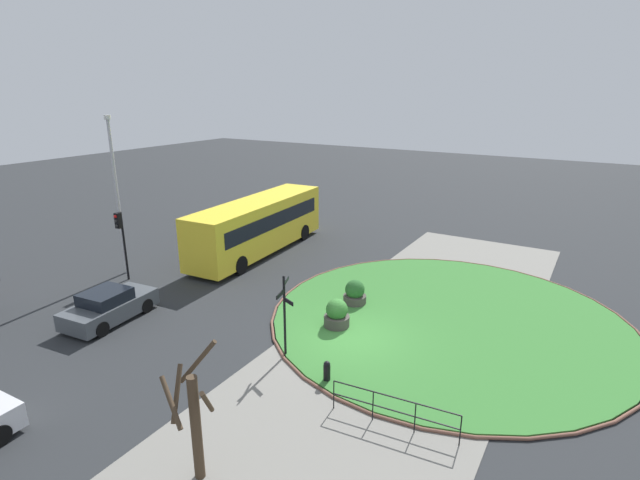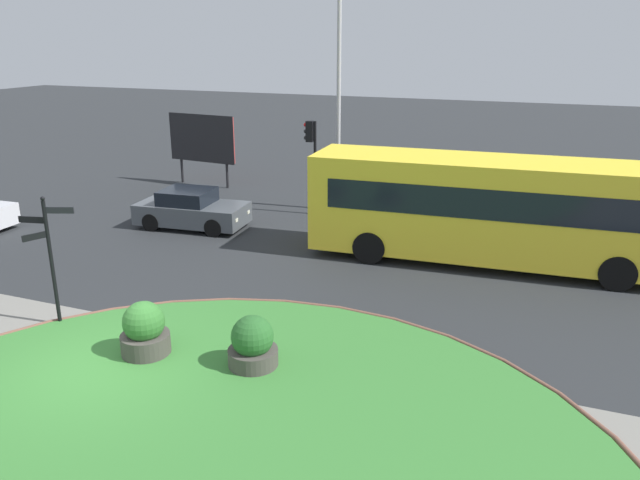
{
  "view_description": "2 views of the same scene",
  "coord_description": "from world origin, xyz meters",
  "px_view_note": "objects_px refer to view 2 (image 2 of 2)",
  "views": [
    {
      "loc": [
        -15.37,
        -7.72,
        9.46
      ],
      "look_at": [
        4.17,
        3.92,
        2.36
      ],
      "focal_mm": 27.24,
      "sensor_mm": 36.0,
      "label": 1
    },
    {
      "loc": [
        8.49,
        -8.93,
        6.67
      ],
      "look_at": [
        3.08,
        4.8,
        1.81
      ],
      "focal_mm": 35.02,
      "sensor_mm": 36.0,
      "label": 2
    }
  ],
  "objects_px": {
    "signpost_directional": "(49,251)",
    "bus_yellow": "(492,209)",
    "car_far_lane": "(191,210)",
    "lamppost_tall": "(339,97)",
    "planter_near_signpost": "(145,333)",
    "billboard_left": "(202,139)",
    "traffic_light_near": "(311,146)",
    "planter_kerbside": "(253,346)"
  },
  "relations": [
    {
      "from": "traffic_light_near",
      "to": "lamppost_tall",
      "type": "relative_size",
      "value": 0.44
    },
    {
      "from": "bus_yellow",
      "to": "car_far_lane",
      "type": "relative_size",
      "value": 2.7
    },
    {
      "from": "traffic_light_near",
      "to": "lamppost_tall",
      "type": "xyz_separation_m",
      "value": [
        0.74,
        0.93,
        1.77
      ]
    },
    {
      "from": "planter_near_signpost",
      "to": "signpost_directional",
      "type": "bearing_deg",
      "value": 169.7
    },
    {
      "from": "lamppost_tall",
      "to": "billboard_left",
      "type": "xyz_separation_m",
      "value": [
        -7.25,
        1.79,
        -2.29
      ]
    },
    {
      "from": "car_far_lane",
      "to": "billboard_left",
      "type": "xyz_separation_m",
      "value": [
        -3.13,
        5.96,
        1.48
      ]
    },
    {
      "from": "car_far_lane",
      "to": "planter_near_signpost",
      "type": "bearing_deg",
      "value": -68.76
    },
    {
      "from": "signpost_directional",
      "to": "lamppost_tall",
      "type": "xyz_separation_m",
      "value": [
        2.7,
        12.27,
        2.53
      ]
    },
    {
      "from": "car_far_lane",
      "to": "planter_kerbside",
      "type": "distance_m",
      "value": 10.66
    },
    {
      "from": "signpost_directional",
      "to": "planter_kerbside",
      "type": "distance_m",
      "value": 5.5
    },
    {
      "from": "lamppost_tall",
      "to": "planter_kerbside",
      "type": "xyz_separation_m",
      "value": [
        2.63,
        -12.42,
        -3.88
      ]
    },
    {
      "from": "bus_yellow",
      "to": "planter_near_signpost",
      "type": "bearing_deg",
      "value": -128.52
    },
    {
      "from": "traffic_light_near",
      "to": "billboard_left",
      "type": "height_order",
      "value": "traffic_light_near"
    },
    {
      "from": "car_far_lane",
      "to": "traffic_light_near",
      "type": "distance_m",
      "value": 5.09
    },
    {
      "from": "signpost_directional",
      "to": "traffic_light_near",
      "type": "distance_m",
      "value": 11.54
    },
    {
      "from": "bus_yellow",
      "to": "planter_near_signpost",
      "type": "relative_size",
      "value": 8.58
    },
    {
      "from": "planter_kerbside",
      "to": "lamppost_tall",
      "type": "bearing_deg",
      "value": 101.97
    },
    {
      "from": "car_far_lane",
      "to": "billboard_left",
      "type": "height_order",
      "value": "billboard_left"
    },
    {
      "from": "bus_yellow",
      "to": "planter_kerbside",
      "type": "xyz_separation_m",
      "value": [
        -3.75,
        -8.38,
        -1.18
      ]
    },
    {
      "from": "signpost_directional",
      "to": "car_far_lane",
      "type": "height_order",
      "value": "signpost_directional"
    },
    {
      "from": "billboard_left",
      "to": "bus_yellow",
      "type": "bearing_deg",
      "value": -17.92
    },
    {
      "from": "signpost_directional",
      "to": "planter_near_signpost",
      "type": "relative_size",
      "value": 2.49
    },
    {
      "from": "car_far_lane",
      "to": "planter_near_signpost",
      "type": "height_order",
      "value": "car_far_lane"
    },
    {
      "from": "car_far_lane",
      "to": "billboard_left",
      "type": "relative_size",
      "value": 1.15
    },
    {
      "from": "planter_near_signpost",
      "to": "planter_kerbside",
      "type": "distance_m",
      "value": 2.44
    },
    {
      "from": "car_far_lane",
      "to": "lamppost_tall",
      "type": "xyz_separation_m",
      "value": [
        4.12,
        4.17,
        3.77
      ]
    },
    {
      "from": "traffic_light_near",
      "to": "planter_near_signpost",
      "type": "xyz_separation_m",
      "value": [
        0.97,
        -11.88,
        -2.07
      ]
    },
    {
      "from": "signpost_directional",
      "to": "traffic_light_near",
      "type": "xyz_separation_m",
      "value": [
        1.96,
        11.35,
        0.77
      ]
    },
    {
      "from": "bus_yellow",
      "to": "billboard_left",
      "type": "height_order",
      "value": "billboard_left"
    },
    {
      "from": "lamppost_tall",
      "to": "planter_near_signpost",
      "type": "distance_m",
      "value": 13.37
    },
    {
      "from": "planter_kerbside",
      "to": "billboard_left",
      "type": "bearing_deg",
      "value": 124.83
    },
    {
      "from": "planter_near_signpost",
      "to": "planter_kerbside",
      "type": "xyz_separation_m",
      "value": [
        2.4,
        0.39,
        -0.04
      ]
    },
    {
      "from": "car_far_lane",
      "to": "traffic_light_near",
      "type": "height_order",
      "value": "traffic_light_near"
    },
    {
      "from": "bus_yellow",
      "to": "lamppost_tall",
      "type": "bearing_deg",
      "value": 144.24
    },
    {
      "from": "billboard_left",
      "to": "planter_near_signpost",
      "type": "xyz_separation_m",
      "value": [
        7.48,
        -14.59,
        -1.55
      ]
    },
    {
      "from": "car_far_lane",
      "to": "lamppost_tall",
      "type": "bearing_deg",
      "value": 39.85
    },
    {
      "from": "bus_yellow",
      "to": "lamppost_tall",
      "type": "distance_m",
      "value": 8.02
    },
    {
      "from": "signpost_directional",
      "to": "planter_kerbside",
      "type": "bearing_deg",
      "value": -1.56
    },
    {
      "from": "billboard_left",
      "to": "planter_kerbside",
      "type": "relative_size",
      "value": 2.94
    },
    {
      "from": "signpost_directional",
      "to": "lamppost_tall",
      "type": "distance_m",
      "value": 12.82
    },
    {
      "from": "signpost_directional",
      "to": "bus_yellow",
      "type": "bearing_deg",
      "value": 42.18
    },
    {
      "from": "signpost_directional",
      "to": "car_far_lane",
      "type": "xyz_separation_m",
      "value": [
        -1.42,
        8.1,
        -1.23
      ]
    }
  ]
}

